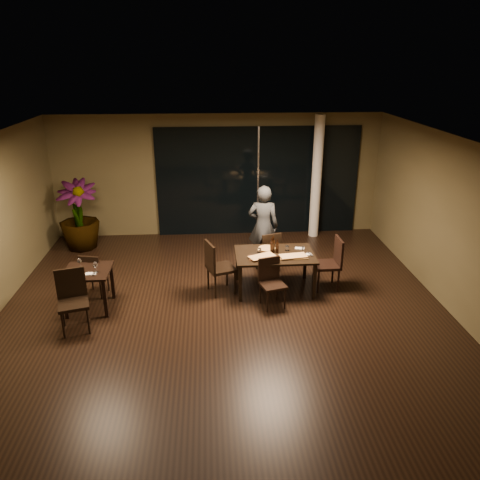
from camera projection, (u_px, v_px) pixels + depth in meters
name	position (u px, v px, depth m)	size (l,w,h in m)	color
ground	(225.00, 311.00, 8.36)	(8.00, 8.00, 0.00)	black
wall_back	(217.00, 175.00, 11.57)	(8.00, 0.10, 3.00)	brown
wall_front	(241.00, 398.00, 4.05)	(8.00, 0.10, 3.00)	brown
wall_right	(457.00, 227.00, 8.07)	(0.10, 8.00, 3.00)	brown
ceiling	(222.00, 142.00, 7.25)	(8.00, 8.00, 0.04)	silver
window_panel	(258.00, 181.00, 11.60)	(5.00, 0.06, 2.70)	black
column	(317.00, 178.00, 11.35)	(0.24, 0.24, 3.00)	white
main_table	(275.00, 257.00, 8.92)	(1.50, 1.00, 0.75)	black
side_table	(88.00, 277.00, 8.26)	(0.80, 0.80, 0.75)	black
chair_main_far	(269.00, 250.00, 9.67)	(0.52, 0.52, 0.91)	black
chair_main_near	(271.00, 280.00, 8.43)	(0.51, 0.51, 0.89)	black
chair_main_left	(217.00, 265.00, 8.82)	(0.62, 0.62, 1.05)	black
chair_main_right	(332.00, 261.00, 9.02)	(0.49, 0.49, 1.03)	black
chair_side_far	(93.00, 273.00, 8.73)	(0.48, 0.48, 0.86)	black
chair_side_near	(73.00, 297.00, 7.67)	(0.59, 0.59, 1.03)	black
diner	(263.00, 226.00, 9.94)	(0.60, 0.40, 1.77)	#2F3134
potted_plant	(79.00, 215.00, 10.82)	(0.89, 0.89, 1.63)	#25531B
pizza_board_left	(262.00, 257.00, 8.71)	(0.50, 0.25, 0.01)	#402314
pizza_board_right	(293.00, 257.00, 8.73)	(0.53, 0.26, 0.01)	#442E15
oblong_pizza_left	(262.00, 257.00, 8.71)	(0.47, 0.22, 0.02)	#691309
oblong_pizza_right	(293.00, 256.00, 8.73)	(0.48, 0.22, 0.02)	maroon
round_pizza	(267.00, 248.00, 9.12)	(0.32, 0.32, 0.01)	red
bottle_a	(272.00, 245.00, 8.91)	(0.06, 0.06, 0.29)	black
bottle_b	(277.00, 246.00, 8.90)	(0.06, 0.06, 0.27)	black
bottle_c	(273.00, 244.00, 8.90)	(0.07, 0.07, 0.33)	black
tumbler_left	(259.00, 250.00, 8.93)	(0.07, 0.07, 0.09)	white
tumbler_right	(287.00, 248.00, 9.02)	(0.08, 0.08, 0.09)	white
napkin_near	(307.00, 255.00, 8.84)	(0.18, 0.10, 0.01)	white
napkin_far	(300.00, 248.00, 9.12)	(0.18, 0.10, 0.01)	silver
wine_glass_a	(80.00, 263.00, 8.28)	(0.08, 0.08, 0.17)	white
wine_glass_b	(95.00, 267.00, 8.10)	(0.08, 0.08, 0.19)	white
side_napkin	(91.00, 274.00, 8.06)	(0.18, 0.11, 0.01)	white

